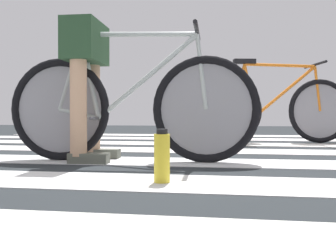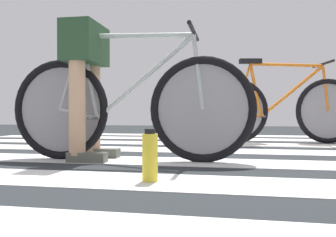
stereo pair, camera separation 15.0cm
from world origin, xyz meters
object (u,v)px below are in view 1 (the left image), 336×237
Objects in this scene: bicycle_2_of_2 at (275,109)px; water_bottle at (162,157)px; cyclist_1_of_2 at (86,71)px; bicycle_1_of_2 at (130,105)px.

water_bottle is at bearing -120.48° from bicycle_2_of_2.
bicycle_2_of_2 is (1.52, 1.77, -0.24)m from cyclist_1_of_2.
bicycle_1_of_2 and bicycle_2_of_2 have the same top height.
cyclist_1_of_2 is at bearing 180.00° from bicycle_1_of_2.
bicycle_1_of_2 reaches higher than water_bottle.
water_bottle is (0.34, -0.73, -0.26)m from bicycle_1_of_2.
cyclist_1_of_2 reaches higher than bicycle_2_of_2.
bicycle_1_of_2 is 0.84m from water_bottle.
bicycle_2_of_2 is at bearing 70.71° from water_bottle.
water_bottle is (0.65, -0.72, -0.50)m from cyclist_1_of_2.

